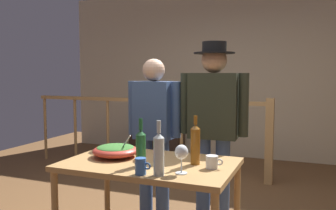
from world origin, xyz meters
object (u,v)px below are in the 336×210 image
stair_railing (177,125)px  wine_bottle_green (141,147)px  wine_bottle_amber (195,144)px  person_standing_left (154,126)px  tv_console (157,142)px  salad_bowl (115,150)px  mug_blue (141,166)px  flat_screen_tv (156,117)px  wine_glass (181,153)px  mug_white (212,162)px  person_standing_right (213,117)px  wine_bottle_clear (159,153)px  serving_table (150,172)px

stair_railing → wine_bottle_green: 2.45m
stair_railing → wine_bottle_amber: wine_bottle_amber is taller
stair_railing → person_standing_left: 1.54m
tv_console → salad_bowl: size_ratio=2.51×
wine_bottle_green → mug_blue: wine_bottle_green is taller
wine_bottle_amber → mug_blue: (-0.25, -0.38, -0.10)m
flat_screen_tv → person_standing_left: person_standing_left is taller
stair_railing → tv_console: stair_railing is taller
wine_bottle_green → person_standing_left: 0.92m
stair_railing → flat_screen_tv: stair_railing is taller
salad_bowl → wine_glass: size_ratio=1.86×
salad_bowl → stair_railing: bearing=97.7°
mug_white → stair_railing: bearing=116.0°
mug_white → person_standing_right: size_ratio=0.07×
tv_console → wine_bottle_amber: size_ratio=2.53×
salad_bowl → wine_bottle_clear: (0.52, -0.34, 0.09)m
flat_screen_tv → serving_table: 3.52m
wine_bottle_clear → mug_blue: wine_bottle_clear is taller
flat_screen_tv → wine_glass: 3.84m
wine_glass → person_standing_right: bearing=91.8°
wine_bottle_clear → flat_screen_tv: bearing=113.9°
tv_console → wine_bottle_amber: bearing=-62.1°
flat_screen_tv → person_standing_right: (1.66, -2.50, 0.36)m
wine_bottle_clear → mug_blue: bearing=-169.3°
wine_bottle_clear → person_standing_left: bearing=115.6°
mug_blue → wine_bottle_green: bearing=116.1°
mug_blue → serving_table: bearing=105.0°
person_standing_right → serving_table: bearing=66.5°
salad_bowl → person_standing_right: person_standing_right is taller
wine_bottle_green → person_standing_left: (-0.29, 0.87, 0.01)m
salad_bowl → mug_blue: 0.54m
flat_screen_tv → wine_bottle_amber: (1.70, -3.18, 0.25)m
serving_table → salad_bowl: salad_bowl is taller
serving_table → wine_glass: wine_glass is taller
stair_railing → wine_bottle_clear: 2.67m
mug_blue → tv_console: bearing=112.0°
wine_bottle_green → person_standing_right: 0.93m
salad_bowl → person_standing_right: size_ratio=0.21×
stair_railing → wine_glass: stair_railing is taller
serving_table → mug_blue: 0.36m
flat_screen_tv → mug_blue: mug_blue is taller
wine_bottle_clear → mug_white: 0.42m
salad_bowl → wine_glass: (0.64, -0.24, 0.08)m
serving_table → wine_glass: (0.32, -0.20, 0.21)m
person_standing_left → person_standing_right: 0.60m
wine_glass → mug_blue: (-0.24, -0.12, -0.08)m
person_standing_left → tv_console: bearing=-65.1°
salad_bowl → mug_white: (0.80, -0.05, -0.01)m
wine_bottle_green → wine_bottle_clear: size_ratio=0.96×
wine_bottle_amber → mug_blue: size_ratio=3.25×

